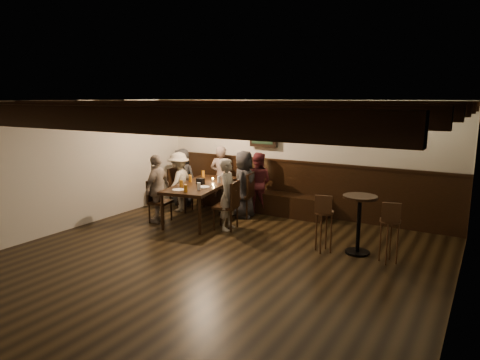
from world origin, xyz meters
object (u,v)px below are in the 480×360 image
Objects in this scene: dining_table at (202,187)px; person_right_far at (228,194)px; person_right_near at (244,184)px; bar_stool_right at (389,240)px; person_bench_left at (182,177)px; chair_left_far at (160,209)px; chair_right_near at (243,203)px; high_top_table at (359,216)px; person_left_far at (157,188)px; person_bench_centre at (221,177)px; person_bench_right at (257,183)px; chair_right_far at (227,215)px; person_left_near at (179,182)px; chair_left_near at (181,198)px; bar_stool_left at (324,230)px.

person_right_far is at bearing -30.96° from dining_table.
person_right_near is 1.45× the size of bar_stool_right.
person_right_far is at bearing 140.71° from person_bench_left.
chair_right_near is (1.24, 1.16, 0.03)m from chair_left_far.
dining_table is at bearing 174.26° from high_top_table.
person_bench_left is 1.36m from person_left_far.
person_left_far reaches higher than person_right_far.
person_left_far is 1.43× the size of high_top_table.
person_bench_centre is 0.96m from person_right_near.
person_bench_centre is (0.42, 1.61, 0.44)m from chair_left_far.
person_bench_left is 4.99m from bar_stool_right.
chair_right_near is at bearing 68.16° from person_bench_right.
person_right_far is 2.98m from bar_stool_right.
person_bench_centre is at bearing 90.00° from dining_table.
high_top_table reaches higher than chair_right_far.
dining_table is 0.87m from person_right_near.
person_right_near is (-0.14, 0.89, 0.41)m from chair_right_far.
chair_left_far is 0.63× the size of person_right_far.
chair_right_near is 3.34m from bar_stool_right.
chair_right_near is at bearing -0.02° from chair_right_far.
person_left_near is 0.96× the size of person_right_far.
bar_stool_right is at bearing 148.09° from person_bench_centre.
person_bench_centre is 1.68m from person_right_far.
person_right_near is (1.30, 1.17, 0.02)m from person_left_far.
person_left_far is 0.98× the size of person_right_near.
person_right_far is (1.88, -1.01, 0.01)m from person_bench_left.
chair_right_near is 0.90m from chair_right_far.
person_left_near is 1.50m from person_right_near.
person_bench_left is at bearing -161.57° from person_left_near.
person_left_near reaches higher than chair_right_near.
chair_left_near is 1.02m from person_bench_centre.
high_top_table is at bearing 11.42° from bar_stool_left.
person_right_far is 2.00m from bar_stool_left.
high_top_table is (2.46, -0.03, -0.05)m from person_right_far.
chair_left_far is (-0.62, -0.58, -0.42)m from dining_table.
chair_left_far reaches higher than dining_table.
dining_table is 2.19× the size of bar_stool_left.
bar_stool_right is at bearing -119.69° from chair_right_near.
person_left_near is 1.37× the size of high_top_table.
person_right_near is (-0.06, -0.47, 0.04)m from person_bench_right.
chair_left_near is at bearing 15.52° from person_bench_right.
person_left_near is at bearing 156.05° from bar_stool_left.
bar_stool_right reaches higher than chair_right_far.
chair_right_far is 2.99m from bar_stool_right.
person_left_far is 1.01× the size of person_right_far.
person_right_far reaches higher than bar_stool_right.
chair_right_near is 1.02× the size of chair_right_far.
bar_stool_left reaches higher than chair_left_near.
person_right_near reaches higher than high_top_table.
person_bench_centre is 4.27m from bar_stool_right.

